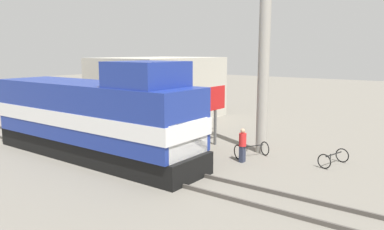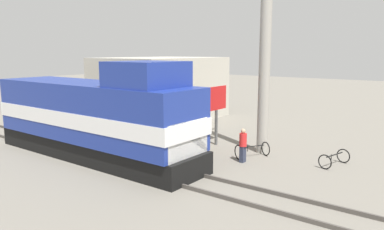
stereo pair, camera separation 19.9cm
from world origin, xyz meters
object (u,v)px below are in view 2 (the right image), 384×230
at_px(billboard_sign, 216,102).
at_px(utility_pole, 266,36).
at_px(vendor_umbrella, 176,111).
at_px(person_bystander, 243,144).
at_px(locomotive, 98,118).
at_px(bicycle_spare, 334,159).
at_px(bicycle, 252,150).

bearing_deg(billboard_sign, utility_pole, -87.74).
relative_size(vendor_umbrella, person_bystander, 1.44).
bearing_deg(locomotive, person_bystander, -58.77).
bearing_deg(utility_pole, vendor_umbrella, 116.06).
relative_size(vendor_umbrella, bicycle_spare, 1.36).
xyz_separation_m(locomotive, person_bystander, (3.54, -5.84, -1.10)).
bearing_deg(bicycle, locomotive, -113.11).
height_order(vendor_umbrella, billboard_sign, billboard_sign).
relative_size(locomotive, bicycle, 7.00).
bearing_deg(utility_pole, bicycle, -177.31).
distance_m(person_bystander, bicycle, 1.09).
relative_size(locomotive, utility_pole, 1.05).
bearing_deg(utility_pole, bicycle_spare, -92.29).
bearing_deg(bicycle, utility_pole, 121.77).
bearing_deg(locomotive, utility_pole, -45.56).
height_order(utility_pole, person_bystander, utility_pole).
height_order(locomotive, utility_pole, utility_pole).
bearing_deg(person_bystander, billboard_sign, 54.43).
xyz_separation_m(locomotive, billboard_sign, (5.54, -3.04, 0.40)).
xyz_separation_m(utility_pole, billboard_sign, (-0.11, 2.71, -3.44)).
height_order(locomotive, vendor_umbrella, locomotive).
bearing_deg(bicycle, vendor_umbrella, -139.51).
xyz_separation_m(billboard_sign, bicycle, (-1.03, -2.77, -2.00)).
bearing_deg(bicycle, bicycle_spare, 44.60).
height_order(locomotive, bicycle_spare, locomotive).
distance_m(locomotive, billboard_sign, 6.33).
bearing_deg(utility_pole, locomotive, 134.44).
relative_size(locomotive, vendor_umbrella, 5.34).
distance_m(billboard_sign, bicycle_spare, 6.65).
bearing_deg(person_bystander, utility_pole, 2.17).
bearing_deg(bicycle_spare, billboard_sign, -166.21).
relative_size(utility_pole, bicycle_spare, 6.91).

